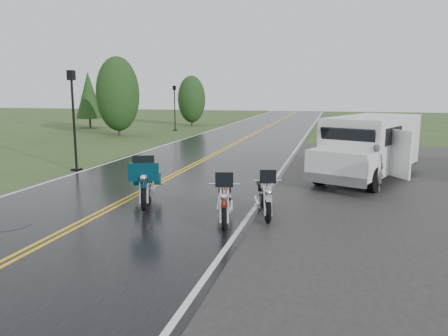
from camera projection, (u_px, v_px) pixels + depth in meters
name	position (u px, v px, depth m)	size (l,w,h in m)	color
ground	(101.00, 214.00, 11.41)	(120.00, 120.00, 0.00)	#2D471E
road	(209.00, 157.00, 20.94)	(8.00, 100.00, 0.04)	black
motorcycle_red	(224.00, 205.00, 9.71)	(0.81, 2.22, 1.31)	#541109
motorcycle_teal	(144.00, 186.00, 11.31)	(0.91, 2.49, 1.47)	#052D3A
motorcycle_silver	(268.00, 200.00, 10.29)	(0.78, 2.14, 1.27)	#979A9E
van_white	(321.00, 152.00, 14.60)	(2.22, 5.92, 2.32)	silver
person_at_van	(375.00, 169.00, 13.65)	(0.56, 0.36, 1.52)	#4D4C51
lamp_post_near_left	(74.00, 121.00, 17.24)	(0.34, 0.34, 4.01)	black
lamp_post_far_left	(175.00, 108.00, 34.89)	(0.31, 0.31, 3.62)	black
tree_left_mid	(118.00, 102.00, 30.83)	(3.04, 3.04, 4.75)	#1E3D19
tree_left_far	(192.00, 104.00, 39.91)	(2.52, 2.52, 3.87)	#1E3D19
pine_left_far	(89.00, 101.00, 37.47)	(2.25, 2.25, 4.68)	#1E3D19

